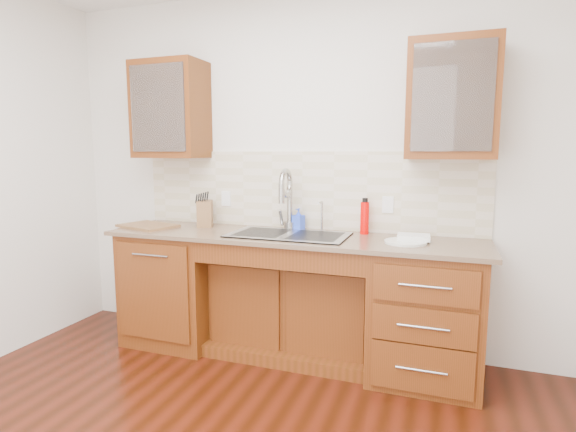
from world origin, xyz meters
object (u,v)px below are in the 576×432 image
(water_bottle, at_px, (365,218))
(cutting_board, at_px, (148,226))
(plate, at_px, (406,242))
(soap_bottle, at_px, (299,219))
(knife_block, at_px, (205,213))

(water_bottle, xyz_separation_m, cutting_board, (-1.67, -0.26, -0.11))
(water_bottle, height_order, plate, water_bottle)
(water_bottle, distance_m, cutting_board, 1.69)
(soap_bottle, xyz_separation_m, water_bottle, (0.50, 0.00, 0.03))
(cutting_board, bearing_deg, knife_block, 24.27)
(cutting_board, bearing_deg, plate, 0.50)
(plate, xyz_separation_m, cutting_board, (-1.98, -0.02, 0.00))
(water_bottle, relative_size, plate, 0.85)
(knife_block, xyz_separation_m, cutting_board, (-0.41, -0.18, -0.09))
(knife_block, bearing_deg, cutting_board, 179.96)
(soap_bottle, relative_size, plate, 0.61)
(soap_bottle, relative_size, water_bottle, 0.72)
(cutting_board, bearing_deg, soap_bottle, 12.65)
(knife_block, distance_m, cutting_board, 0.46)
(water_bottle, height_order, cutting_board, water_bottle)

